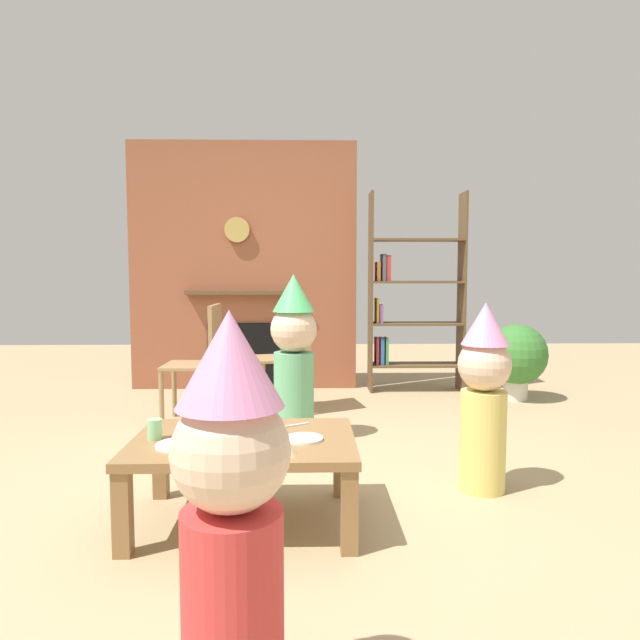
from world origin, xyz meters
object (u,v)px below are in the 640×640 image
(bookshelf, at_px, (409,300))
(paper_plate_front, at_px, (304,439))
(paper_cup_far_right, at_px, (155,429))
(dining_chair_middle, at_px, (293,349))
(coffee_table, at_px, (244,451))
(birthday_cake_slice, at_px, (285,446))
(paper_cup_center, at_px, (192,421))
(potted_plant_tall, at_px, (516,356))
(child_in_pink, at_px, (484,392))
(paper_cup_near_right, at_px, (233,433))
(paper_cup_near_left, at_px, (232,416))
(paper_plate_rear, at_px, (180,445))
(paper_cup_far_left, at_px, (247,438))
(child_by_the_chairs, at_px, (294,353))
(child_with_cone_hat, at_px, (232,513))
(dining_chair_left, at_px, (203,356))

(bookshelf, height_order, paper_plate_front, bookshelf)
(paper_cup_far_right, bearing_deg, dining_chair_middle, 74.96)
(coffee_table, distance_m, birthday_cake_slice, 0.33)
(paper_cup_center, relative_size, birthday_cake_slice, 1.07)
(coffee_table, height_order, potted_plant_tall, potted_plant_tall)
(paper_cup_center, height_order, child_in_pink, child_in_pink)
(paper_cup_near_right, distance_m, birthday_cake_slice, 0.28)
(coffee_table, relative_size, dining_chair_middle, 1.11)
(paper_cup_near_left, xyz_separation_m, potted_plant_tall, (2.24, 2.29, -0.05))
(paper_cup_near_right, height_order, paper_plate_front, paper_cup_near_right)
(paper_plate_rear, bearing_deg, paper_cup_near_left, 58.61)
(paper_cup_far_left, bearing_deg, paper_plate_rear, 173.80)
(bookshelf, xyz_separation_m, paper_cup_far_left, (-1.24, -3.06, -0.44))
(child_in_pink, distance_m, potted_plant_tall, 2.33)
(paper_cup_near_left, height_order, child_by_the_chairs, child_by_the_chairs)
(paper_plate_front, height_order, child_by_the_chairs, child_by_the_chairs)
(coffee_table, height_order, child_with_cone_hat, child_with_cone_hat)
(paper_plate_rear, bearing_deg, dining_chair_left, 97.15)
(child_by_the_chairs, height_order, dining_chair_left, child_by_the_chairs)
(coffee_table, bearing_deg, child_by_the_chairs, 81.15)
(paper_plate_front, xyz_separation_m, child_with_cone_hat, (-0.17, -1.15, 0.16))
(bookshelf, xyz_separation_m, dining_chair_middle, (-1.09, -0.79, -0.37))
(paper_cup_far_left, xyz_separation_m, dining_chair_left, (-0.53, 1.91, 0.07))
(paper_cup_far_left, height_order, birthday_cake_slice, paper_cup_far_left)
(birthday_cake_slice, bearing_deg, paper_plate_front, 70.65)
(bookshelf, relative_size, paper_cup_far_right, 20.69)
(bookshelf, distance_m, paper_plate_rear, 3.42)
(paper_cup_far_right, xyz_separation_m, child_by_the_chairs, (0.60, 1.28, 0.16))
(paper_cup_near_right, relative_size, paper_plate_rear, 0.46)
(paper_cup_near_right, bearing_deg, paper_plate_front, 9.15)
(paper_cup_far_left, xyz_separation_m, potted_plant_tall, (2.13, 2.63, -0.04))
(child_by_the_chairs, bearing_deg, bookshelf, 155.74)
(child_with_cone_hat, height_order, child_by_the_chairs, child_by_the_chairs)
(child_with_cone_hat, bearing_deg, paper_cup_near_right, 2.25)
(paper_cup_near_left, relative_size, paper_plate_front, 0.63)
(dining_chair_left, height_order, dining_chair_middle, same)
(child_in_pink, bearing_deg, dining_chair_middle, -76.27)
(paper_cup_near_left, relative_size, child_with_cone_hat, 0.10)
(paper_cup_center, distance_m, paper_plate_rear, 0.21)
(paper_plate_rear, distance_m, potted_plant_tall, 3.55)
(paper_cup_far_right, xyz_separation_m, birthday_cake_slice, (0.59, -0.24, -0.01))
(paper_cup_center, bearing_deg, paper_plate_front, -13.73)
(paper_cup_near_right, relative_size, child_with_cone_hat, 0.09)
(dining_chair_left, bearing_deg, paper_cup_near_right, 105.58)
(paper_cup_far_left, relative_size, paper_plate_front, 0.51)
(paper_plate_rear, height_order, child_by_the_chairs, child_by_the_chairs)
(bookshelf, xyz_separation_m, dining_chair_left, (-1.76, -1.15, -0.37))
(paper_plate_rear, bearing_deg, child_by_the_chairs, 71.66)
(paper_plate_rear, bearing_deg, child_with_cone_hat, -71.24)
(dining_chair_left, bearing_deg, paper_cup_far_left, 107.01)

